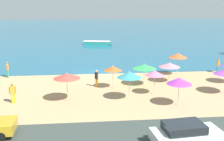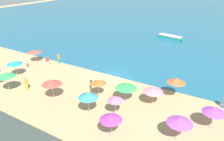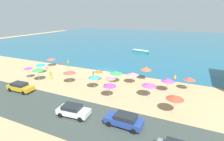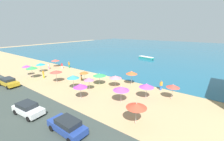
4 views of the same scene
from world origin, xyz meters
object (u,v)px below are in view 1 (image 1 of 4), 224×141
object	(u,v)px
beach_umbrella_3	(67,76)
beach_umbrella_10	(129,75)
bather_3	(97,78)
bather_2	(218,65)
beach_umbrella_1	(170,65)
beach_umbrella_5	(179,81)
bather_0	(8,69)
skiff_nearshore	(97,43)
bather_4	(13,92)
beach_umbrella_9	(113,68)
beach_umbrella_7	(155,73)
beach_umbrella_11	(144,67)
parked_car_3	(186,134)
beach_umbrella_4	(178,55)

from	to	relation	value
beach_umbrella_3	beach_umbrella_10	size ratio (longest dim) A/B	0.97
beach_umbrella_3	bather_3	bearing A→B (deg)	55.00
beach_umbrella_3	bather_2	distance (m)	19.59
beach_umbrella_1	beach_umbrella_10	world-z (taller)	beach_umbrella_10
beach_umbrella_5	bather_3	distance (m)	8.87
beach_umbrella_10	beach_umbrella_3	bearing A→B (deg)	177.44
beach_umbrella_5	beach_umbrella_10	size ratio (longest dim) A/B	0.94
bather_0	skiff_nearshore	bearing A→B (deg)	64.67
bather_4	beach_umbrella_9	bearing A→B (deg)	20.76
beach_umbrella_10	bather_2	distance (m)	15.06
bather_0	beach_umbrella_9	bearing A→B (deg)	-24.80
beach_umbrella_1	bather_4	distance (m)	15.97
beach_umbrella_7	bather_4	bearing A→B (deg)	-175.08
beach_umbrella_7	bather_0	xyz separation A→B (m)	(-15.11, 7.59, -1.02)
beach_umbrella_5	beach_umbrella_11	distance (m)	6.27
beach_umbrella_7	bather_2	xyz separation A→B (m)	(9.74, 7.39, -1.08)
beach_umbrella_1	beach_umbrella_3	world-z (taller)	beach_umbrella_3
beach_umbrella_1	parked_car_3	world-z (taller)	beach_umbrella_1
beach_umbrella_9	bather_4	distance (m)	9.55
beach_umbrella_9	beach_umbrella_10	xyz separation A→B (m)	(1.08, -3.50, 0.23)
beach_umbrella_5	skiff_nearshore	xyz separation A→B (m)	(-5.04, 34.56, -1.68)
bather_4	parked_car_3	bearing A→B (deg)	-36.19
bather_2	skiff_nearshore	world-z (taller)	bather_2
bather_0	skiff_nearshore	size ratio (longest dim) A/B	0.31
bather_2	beach_umbrella_11	bearing A→B (deg)	-156.59
beach_umbrella_5	beach_umbrella_9	size ratio (longest dim) A/B	1.05
beach_umbrella_10	beach_umbrella_9	bearing A→B (deg)	107.12
beach_umbrella_4	bather_2	bearing A→B (deg)	8.05
beach_umbrella_1	beach_umbrella_5	bearing A→B (deg)	-100.88
beach_umbrella_4	bather_4	size ratio (longest dim) A/B	1.52
beach_umbrella_7	beach_umbrella_11	world-z (taller)	beach_umbrella_7
beach_umbrella_9	bather_2	bearing A→B (deg)	20.87
skiff_nearshore	beach_umbrella_9	bearing A→B (deg)	-89.74
bather_4	beach_umbrella_5	bearing A→B (deg)	-8.06
beach_umbrella_9	bather_0	distance (m)	12.68
bather_2	skiff_nearshore	distance (m)	27.68
beach_umbrella_4	bather_2	world-z (taller)	beach_umbrella_4
bather_0	beach_umbrella_7	bearing A→B (deg)	-26.66
beach_umbrella_7	bather_3	distance (m)	6.07
beach_umbrella_5	beach_umbrella_10	xyz separation A→B (m)	(-3.83, 1.81, 0.16)
beach_umbrella_11	bather_3	world-z (taller)	beach_umbrella_11
parked_car_3	beach_umbrella_4	bearing A→B (deg)	73.13
beach_umbrella_1	beach_umbrella_9	size ratio (longest dim) A/B	0.95
beach_umbrella_11	bather_2	bearing A→B (deg)	23.41
bather_2	beach_umbrella_3	bearing A→B (deg)	-154.69
beach_umbrella_1	beach_umbrella_5	world-z (taller)	beach_umbrella_5
bather_0	bather_3	size ratio (longest dim) A/B	1.04
beach_umbrella_9	beach_umbrella_11	world-z (taller)	beach_umbrella_9
beach_umbrella_7	beach_umbrella_11	distance (m)	3.04
bather_3	parked_car_3	distance (m)	13.53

